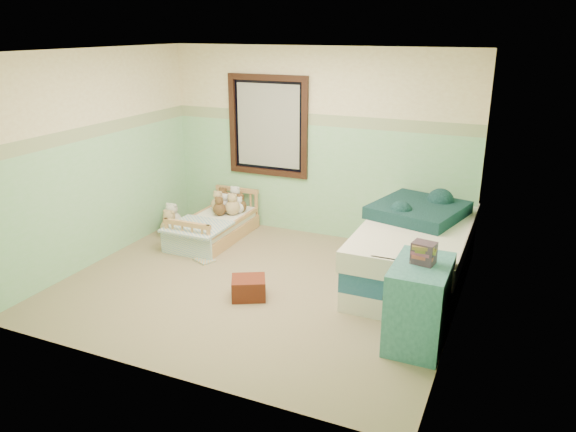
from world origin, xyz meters
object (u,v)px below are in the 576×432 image
at_px(plush_floor_cream, 172,221).
at_px(plush_floor_tan, 170,228).
at_px(toddler_bed_frame, 215,232).
at_px(floor_book, 204,260).
at_px(twin_bed_frame, 413,270).
at_px(dresser, 419,304).
at_px(red_pillow, 249,288).

relative_size(plush_floor_cream, plush_floor_tan, 1.01).
bearing_deg(plush_floor_cream, toddler_bed_frame, -4.53).
bearing_deg(plush_floor_tan, toddler_bed_frame, 18.58).
bearing_deg(toddler_bed_frame, floor_book, -69.23).
distance_m(twin_bed_frame, floor_book, 2.51).
bearing_deg(plush_floor_cream, plush_floor_tan, -61.54).
bearing_deg(plush_floor_tan, plush_floor_cream, 118.46).
bearing_deg(dresser, twin_bed_frame, 102.84).
bearing_deg(red_pillow, plush_floor_cream, 144.21).
bearing_deg(floor_book, toddler_bed_frame, 134.07).
distance_m(toddler_bed_frame, plush_floor_tan, 0.62).
bearing_deg(plush_floor_cream, dresser, -22.62).
distance_m(plush_floor_tan, red_pillow, 2.14).
distance_m(twin_bed_frame, dresser, 1.37).
bearing_deg(toddler_bed_frame, plush_floor_tan, -161.42).
height_order(twin_bed_frame, red_pillow, same).
relative_size(toddler_bed_frame, plush_floor_cream, 5.09).
xyz_separation_m(dresser, red_pillow, (-1.80, 0.16, -0.28)).
xyz_separation_m(plush_floor_cream, plush_floor_tan, (0.14, -0.25, -0.00)).
bearing_deg(dresser, floor_book, 163.88).
height_order(dresser, floor_book, dresser).
height_order(plush_floor_cream, plush_floor_tan, plush_floor_cream).
distance_m(toddler_bed_frame, dresser, 3.38).
bearing_deg(toddler_bed_frame, dresser, -26.46).
relative_size(plush_floor_cream, floor_book, 1.07).
distance_m(toddler_bed_frame, plush_floor_cream, 0.73).
relative_size(plush_floor_cream, red_pillow, 0.75).
relative_size(toddler_bed_frame, red_pillow, 3.83).
relative_size(twin_bed_frame, dresser, 2.80).
xyz_separation_m(plush_floor_cream, red_pillow, (1.94, -1.40, -0.02)).
bearing_deg(red_pillow, plush_floor_tan, 147.60).
distance_m(toddler_bed_frame, red_pillow, 1.81).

